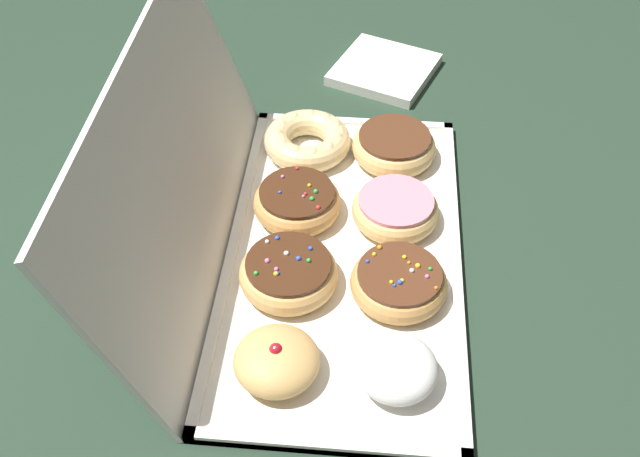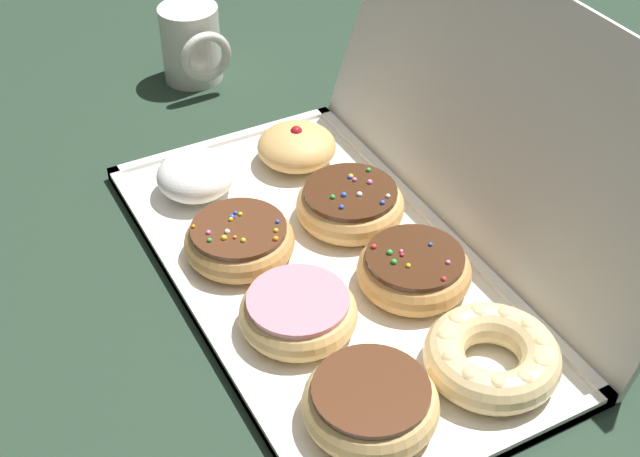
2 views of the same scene
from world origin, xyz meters
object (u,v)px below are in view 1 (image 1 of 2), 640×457
sprinkle_donut_1 (399,282)px  chocolate_frosted_donut_3 (394,146)px  pink_frosted_donut_2 (395,209)px  sprinkle_donut_5 (289,273)px  donut_box (344,254)px  jelly_filled_donut_4 (277,361)px  sprinkle_donut_6 (297,202)px  powdered_filled_donut_0 (397,368)px  cruller_donut_7 (307,140)px  napkin_stack (384,70)px

sprinkle_donut_1 → chocolate_frosted_donut_3: sprinkle_donut_1 is taller
pink_frosted_donut_2 → sprinkle_donut_5: bearing=134.1°
donut_box → jelly_filled_donut_4: size_ratio=5.83×
chocolate_frosted_donut_3 → donut_box: bearing=162.7°
sprinkle_donut_1 → sprinkle_donut_6: size_ratio=1.00×
sprinkle_donut_5 → donut_box: bearing=-46.3°
chocolate_frosted_donut_3 → sprinkle_donut_6: 0.17m
powdered_filled_donut_0 → cruller_donut_7: (0.36, 0.13, -0.00)m
pink_frosted_donut_2 → sprinkle_donut_5: sprinkle_donut_5 is taller
donut_box → napkin_stack: 0.40m
chocolate_frosted_donut_3 → napkin_stack: size_ratio=0.79×
donut_box → sprinkle_donut_6: bearing=45.9°
chocolate_frosted_donut_3 → pink_frosted_donut_2: bearing=-178.2°
donut_box → cruller_donut_7: cruller_donut_7 is taller
napkin_stack → sprinkle_donut_6: bearing=163.3°
chocolate_frosted_donut_3 → sprinkle_donut_5: 0.27m
jelly_filled_donut_4 → cruller_donut_7: bearing=0.7°
sprinkle_donut_5 → cruller_donut_7: sprinkle_donut_5 is taller
sprinkle_donut_1 → chocolate_frosted_donut_3: 0.24m
sprinkle_donut_1 → sprinkle_donut_6: 0.18m
donut_box → sprinkle_donut_6: sprinkle_donut_6 is taller
pink_frosted_donut_2 → chocolate_frosted_donut_3: (0.12, 0.00, 0.00)m
pink_frosted_donut_2 → sprinkle_donut_5: (-0.12, 0.12, 0.00)m
sprinkle_donut_6 → cruller_donut_7: sprinkle_donut_6 is taller
cruller_donut_7 → pink_frosted_donut_2: bearing=-135.9°
sprinkle_donut_1 → chocolate_frosted_donut_3: bearing=2.2°
powdered_filled_donut_0 → sprinkle_donut_1: 0.12m
donut_box → jelly_filled_donut_4: bearing=161.9°
sprinkle_donut_1 → powdered_filled_donut_0: bearing=179.6°
sprinkle_donut_6 → sprinkle_donut_5: bearing=-178.5°
jelly_filled_donut_4 → chocolate_frosted_donut_3: bearing=-17.7°
sprinkle_donut_5 → sprinkle_donut_6: 0.12m
pink_frosted_donut_2 → sprinkle_donut_5: size_ratio=0.96×
powdered_filled_donut_0 → donut_box: bearing=20.1°
chocolate_frosted_donut_3 → powdered_filled_donut_0: bearing=-178.6°
powdered_filled_donut_0 → napkin_stack: powdered_filled_donut_0 is taller
donut_box → chocolate_frosted_donut_3: 0.19m
chocolate_frosted_donut_3 → sprinkle_donut_5: sprinkle_donut_5 is taller
napkin_stack → pink_frosted_donut_2: bearing=-176.4°
sprinkle_donut_5 → sprinkle_donut_6: same height
sprinkle_donut_1 → jelly_filled_donut_4: jelly_filled_donut_4 is taller
donut_box → powdered_filled_donut_0: (-0.18, -0.07, 0.03)m
jelly_filled_donut_4 → sprinkle_donut_5: (0.12, 0.00, -0.00)m
donut_box → powdered_filled_donut_0: size_ratio=6.19×
chocolate_frosted_donut_3 → sprinkle_donut_6: bearing=135.3°
cruller_donut_7 → napkin_stack: cruller_donut_7 is taller
sprinkle_donut_1 → napkin_stack: 0.46m
chocolate_frosted_donut_3 → sprinkle_donut_5: bearing=154.0°
powdered_filled_donut_0 → sprinkle_donut_1: size_ratio=0.76×
donut_box → pink_frosted_donut_2: 0.09m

